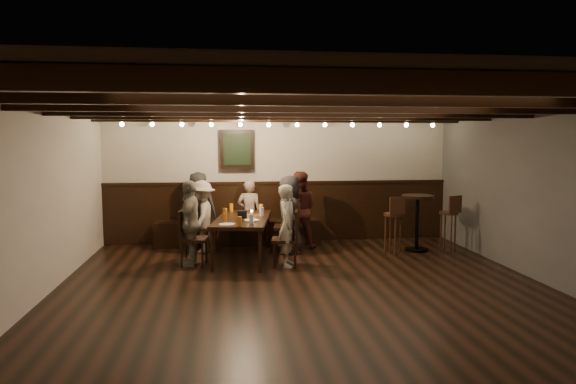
{
  "coord_description": "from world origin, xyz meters",
  "views": [
    {
      "loc": [
        -1.02,
        -6.15,
        1.95
      ],
      "look_at": [
        -0.11,
        1.3,
        1.17
      ],
      "focal_mm": 32.0,
      "sensor_mm": 36.0,
      "label": 1
    }
  ],
  "objects": [
    {
      "name": "plate_far",
      "position": [
        -0.62,
        1.74,
        0.68
      ],
      "size": [
        0.24,
        0.24,
        0.01
      ],
      "primitive_type": "cylinder",
      "color": "white",
      "rests_on": "dining_table"
    },
    {
      "name": "plate_near",
      "position": [
        -1.01,
        1.39,
        0.68
      ],
      "size": [
        0.24,
        0.24,
        0.01
      ],
      "primitive_type": "cylinder",
      "color": "white",
      "rests_on": "dining_table"
    },
    {
      "name": "person_left_far",
      "position": [
        -1.56,
        1.73,
        0.66
      ],
      "size": [
        0.44,
        0.81,
        1.32
      ],
      "primitive_type": "imported",
      "rotation": [
        0.0,
        0.0,
        -1.72
      ],
      "color": "gray",
      "rests_on": "floor"
    },
    {
      "name": "pint_b",
      "position": [
        -0.41,
        2.67,
        0.75
      ],
      "size": [
        0.07,
        0.07,
        0.14
      ],
      "primitive_type": "cylinder",
      "color": "#BF7219",
      "rests_on": "dining_table"
    },
    {
      "name": "chair_right_near",
      "position": [
        0.03,
        2.4,
        0.29
      ],
      "size": [
        0.49,
        0.49,
        0.94
      ],
      "rotation": [
        0.0,
        0.0,
        1.42
      ],
      "color": "black",
      "rests_on": "floor"
    },
    {
      "name": "high_top_table",
      "position": [
        2.28,
        2.3,
        0.64
      ],
      "size": [
        0.55,
        0.55,
        0.98
      ],
      "color": "black",
      "rests_on": "floor"
    },
    {
      "name": "room",
      "position": [
        -0.29,
        2.21,
        1.07
      ],
      "size": [
        7.0,
        7.0,
        7.0
      ],
      "color": "black",
      "rests_on": "ground"
    },
    {
      "name": "chair_right_far",
      "position": [
        -0.11,
        1.51,
        0.26
      ],
      "size": [
        0.45,
        0.45,
        0.86
      ],
      "rotation": [
        0.0,
        0.0,
        1.42
      ],
      "color": "black",
      "rests_on": "floor"
    },
    {
      "name": "pint_e",
      "position": [
        -1.04,
        1.65,
        0.75
      ],
      "size": [
        0.07,
        0.07,
        0.14
      ],
      "primitive_type": "cylinder",
      "color": "#BF7219",
      "rests_on": "dining_table"
    },
    {
      "name": "person_right_far",
      "position": [
        -0.08,
        1.5,
        0.63
      ],
      "size": [
        0.37,
        0.5,
        1.26
      ],
      "primitive_type": "imported",
      "rotation": [
        0.0,
        0.0,
        1.42
      ],
      "color": "#B4AE98",
      "rests_on": "floor"
    },
    {
      "name": "dining_table",
      "position": [
        -0.75,
        2.06,
        0.62
      ],
      "size": [
        1.08,
        1.91,
        0.68
      ],
      "rotation": [
        0.0,
        0.0,
        -0.15
      ],
      "color": "black",
      "rests_on": "floor"
    },
    {
      "name": "person_right_near",
      "position": [
        0.06,
        2.39,
        0.67
      ],
      "size": [
        0.52,
        0.71,
        1.33
      ],
      "primitive_type": "imported",
      "rotation": [
        0.0,
        0.0,
        1.42
      ],
      "color": "#2A2A2C",
      "rests_on": "floor"
    },
    {
      "name": "pint_g",
      "position": [
        -0.82,
        1.26,
        0.75
      ],
      "size": [
        0.07,
        0.07,
        0.14
      ],
      "primitive_type": "cylinder",
      "color": "#BF7219",
      "rests_on": "dining_table"
    },
    {
      "name": "person_bench_left",
      "position": [
        -1.51,
        3.09,
        0.68
      ],
      "size": [
        0.72,
        0.53,
        1.36
      ],
      "primitive_type": "imported",
      "rotation": [
        0.0,
        0.0,
        2.99
      ],
      "color": "#232325",
      "rests_on": "floor"
    },
    {
      "name": "condiment_caddy",
      "position": [
        -0.76,
        2.01,
        0.74
      ],
      "size": [
        0.15,
        0.1,
        0.12
      ],
      "primitive_type": "cube",
      "color": "black",
      "rests_on": "dining_table"
    },
    {
      "name": "candle",
      "position": [
        -0.59,
        2.34,
        0.7
      ],
      "size": [
        0.05,
        0.05,
        0.05
      ],
      "primitive_type": "cylinder",
      "color": "beige",
      "rests_on": "dining_table"
    },
    {
      "name": "chair_left_far",
      "position": [
        -1.53,
        1.73,
        0.26
      ],
      "size": [
        0.45,
        0.45,
        0.86
      ],
      "rotation": [
        0.0,
        0.0,
        -1.72
      ],
      "color": "black",
      "rests_on": "floor"
    },
    {
      "name": "person_bench_centre",
      "position": [
        -0.59,
        3.1,
        0.6
      ],
      "size": [
        0.48,
        0.35,
        1.21
      ],
      "primitive_type": "imported",
      "rotation": [
        0.0,
        0.0,
        2.99
      ],
      "color": "gray",
      "rests_on": "floor"
    },
    {
      "name": "person_left_near",
      "position": [
        -1.43,
        2.62,
        0.62
      ],
      "size": [
        0.58,
        0.86,
        1.24
      ],
      "primitive_type": "imported",
      "rotation": [
        0.0,
        0.0,
        -1.72
      ],
      "color": "gray",
      "rests_on": "floor"
    },
    {
      "name": "chair_left_near",
      "position": [
        -1.4,
        2.62,
        0.27
      ],
      "size": [
        0.46,
        0.46,
        0.88
      ],
      "rotation": [
        0.0,
        0.0,
        -1.72
      ],
      "color": "black",
      "rests_on": "floor"
    },
    {
      "name": "pint_d",
      "position": [
        -0.43,
        2.21,
        0.75
      ],
      "size": [
        0.07,
        0.07,
        0.14
      ],
      "primitive_type": "cylinder",
      "color": "silver",
      "rests_on": "dining_table"
    },
    {
      "name": "pint_f",
      "position": [
        -0.64,
        1.49,
        0.75
      ],
      "size": [
        0.07,
        0.07,
        0.14
      ],
      "primitive_type": "cylinder",
      "color": "silver",
      "rests_on": "dining_table"
    },
    {
      "name": "bar_stool_left",
      "position": [
        1.78,
        2.1,
        0.37
      ],
      "size": [
        0.31,
        0.33,
        0.99
      ],
      "rotation": [
        0.0,
        0.0,
        0.14
      ],
      "color": "#371F11",
      "rests_on": "floor"
    },
    {
      "name": "bar_stool_right",
      "position": [
        2.78,
        2.15,
        0.37
      ],
      "size": [
        0.34,
        0.35,
        0.99
      ],
      "rotation": [
        0.0,
        0.0,
        0.36
      ],
      "color": "#371F11",
      "rests_on": "floor"
    },
    {
      "name": "person_bench_right",
      "position": [
        0.27,
        2.82,
        0.68
      ],
      "size": [
        0.74,
        0.61,
        1.37
      ],
      "primitive_type": "imported",
      "rotation": [
        0.0,
        0.0,
        2.99
      ],
      "color": "#54251D",
      "rests_on": "floor"
    },
    {
      "name": "pint_c",
      "position": [
        -1.03,
        2.21,
        0.75
      ],
      "size": [
        0.07,
        0.07,
        0.14
      ],
      "primitive_type": "cylinder",
      "color": "#BF7219",
      "rests_on": "dining_table"
    },
    {
      "name": "pint_a",
      "position": [
        -0.92,
        2.8,
        0.75
      ],
      "size": [
        0.07,
        0.07,
        0.14
      ],
      "primitive_type": "cylinder",
      "color": "#BF7219",
      "rests_on": "dining_table"
    }
  ]
}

